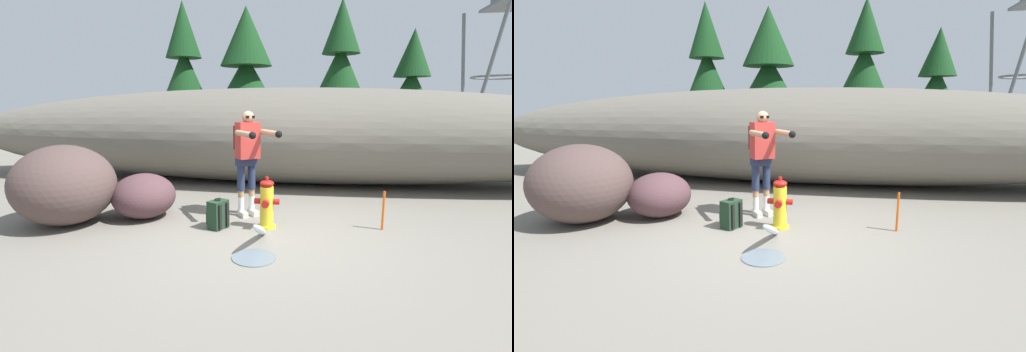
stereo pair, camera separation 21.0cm
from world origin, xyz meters
The scene contains 13 objects.
ground_plane centered at (0.00, 0.00, -0.02)m, with size 56.00×56.00×0.04m, color slate.
dirt_embankment centered at (0.00, 3.90, 1.13)m, with size 17.29×3.20×2.25m, color #666056.
fire_hydrant centered at (0.00, 0.36, 0.37)m, with size 0.39×0.33×0.80m.
hydrant_water_jet centered at (0.00, -0.43, 0.14)m, with size 0.56×1.31×0.55m.
utility_worker centered at (-0.40, 0.92, 1.13)m, with size 0.88×1.01×1.77m.
spare_backpack centered at (-0.74, 0.21, 0.22)m, with size 0.35×0.36×0.47m.
boulder_large centered at (-2.11, 0.56, 0.37)m, with size 1.09×1.05×0.74m, color #503439.
boulder_mid centered at (-3.19, 0.05, 0.63)m, with size 1.57×1.58×1.26m, color #503E3A.
pine_tree_far_left centered at (-4.51, 9.27, 3.24)m, with size 2.14×2.14×5.71m.
pine_tree_left centered at (-1.99, 9.05, 2.88)m, with size 2.99×2.99×5.36m.
pine_tree_center centered at (1.60, 11.92, 3.57)m, with size 2.51×2.51×6.23m.
pine_tree_right centered at (4.54, 11.85, 2.63)m, with size 2.32×2.32×4.91m.
survey_stake centered at (1.75, 0.56, 0.30)m, with size 0.04×0.04×0.60m, color #E55914.
Camera 1 is at (0.74, -5.08, 1.90)m, focal length 26.03 mm.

